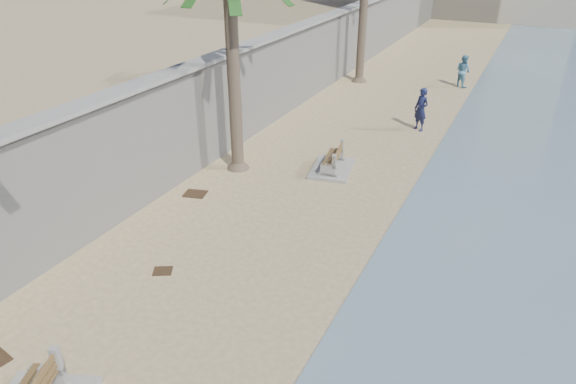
% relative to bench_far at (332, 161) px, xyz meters
% --- Properties ---
extents(seawall, '(0.45, 70.00, 3.50)m').
position_rel_bench_far_xyz_m(seawall, '(-4.31, 8.74, 1.39)').
color(seawall, gray).
rests_on(seawall, ground_plane).
extents(wall_cap, '(0.80, 70.00, 0.12)m').
position_rel_bench_far_xyz_m(wall_cap, '(-4.31, 8.74, 3.19)').
color(wall_cap, gray).
rests_on(wall_cap, seawall).
extents(bench_far, '(1.66, 2.15, 0.81)m').
position_rel_bench_far_xyz_m(bench_far, '(0.00, 0.00, 0.00)').
color(bench_far, gray).
rests_on(bench_far, ground_plane).
extents(person_a, '(0.88, 0.80, 2.03)m').
position_rel_bench_far_xyz_m(person_a, '(1.77, 5.30, 0.66)').
color(person_a, '#161A3D').
rests_on(person_a, ground_plane).
extents(person_b, '(1.13, 1.08, 1.85)m').
position_rel_bench_far_xyz_m(person_b, '(2.22, 12.82, 0.57)').
color(person_b, teal).
rests_on(person_b, ground_plane).
extents(debris_c, '(0.79, 0.69, 0.03)m').
position_rel_bench_far_xyz_m(debris_c, '(-3.21, -3.60, -0.34)').
color(debris_c, '#382616').
rests_on(debris_c, ground_plane).
extents(debris_d, '(0.58, 0.54, 0.03)m').
position_rel_bench_far_xyz_m(debris_d, '(-1.53, -7.35, -0.34)').
color(debris_d, '#382616').
rests_on(debris_d, ground_plane).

